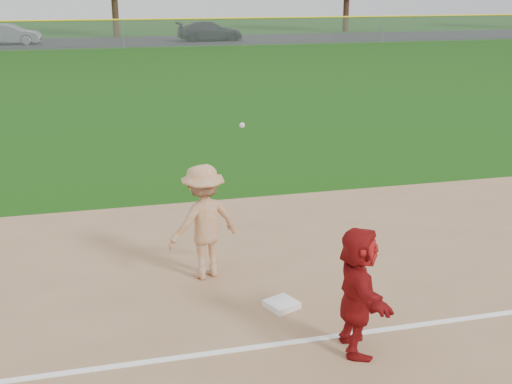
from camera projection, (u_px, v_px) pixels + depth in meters
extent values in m
plane|color=#16430D|center=(282.00, 313.00, 8.90)|extent=(160.00, 160.00, 0.00)
cube|color=white|center=(300.00, 341.00, 8.16)|extent=(60.00, 0.10, 0.01)
cube|color=black|center=(120.00, 42.00, 51.33)|extent=(120.00, 10.00, 0.01)
cube|color=white|center=(282.00, 304.00, 9.01)|extent=(0.52, 0.52, 0.09)
imported|color=maroon|center=(358.00, 290.00, 7.73)|extent=(0.71, 1.57, 1.63)
imported|color=slate|center=(9.00, 34.00, 48.58)|extent=(4.70, 2.00, 1.51)
imported|color=black|center=(210.00, 31.00, 51.72)|extent=(5.35, 2.29, 1.54)
imported|color=#A1A1A3|center=(204.00, 222.00, 9.73)|extent=(1.32, 1.03, 1.79)
sphere|color=silver|center=(242.00, 125.00, 8.84)|extent=(0.08, 0.08, 0.08)
plane|color=#999EA0|center=(123.00, 34.00, 45.49)|extent=(110.00, 0.00, 110.00)
cylinder|color=yellow|center=(122.00, 20.00, 45.18)|extent=(110.00, 0.12, 0.12)
cylinder|color=gray|center=(123.00, 34.00, 45.49)|extent=(0.08, 0.08, 2.00)
cylinder|color=gray|center=(383.00, 30.00, 50.15)|extent=(0.08, 0.08, 2.00)
cylinder|color=#312211|center=(115.00, 12.00, 55.77)|extent=(0.56, 0.56, 4.10)
cylinder|color=#361E13|center=(346.00, 12.00, 62.17)|extent=(0.56, 0.56, 3.64)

